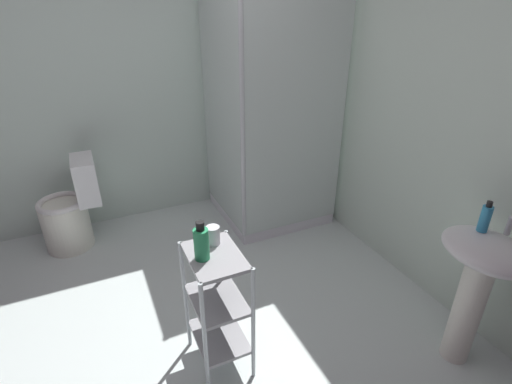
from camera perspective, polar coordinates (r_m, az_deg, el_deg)
name	(u,v)px	position (r m, az deg, el deg)	size (l,w,h in m)	color
ground_plane	(171,357)	(2.52, -12.45, -22.81)	(4.20, 4.20, 0.02)	silver
wall_back	(447,112)	(2.70, 26.50, 10.55)	(4.20, 0.14, 2.50)	silver
wall_left	(103,84)	(3.56, -21.68, 14.71)	(0.10, 4.20, 2.50)	silver
shower_stall	(264,173)	(3.50, 1.22, 2.79)	(0.92, 0.92, 2.00)	white
pedestal_sink	(478,276)	(2.37, 30.08, -10.77)	(0.46, 0.37, 0.81)	white
sink_faucet	(509,226)	(2.32, 33.43, -4.19)	(0.03, 0.03, 0.10)	silver
toilet	(71,212)	(3.51, -25.72, -2.69)	(0.37, 0.49, 0.76)	white
storage_cart	(217,301)	(2.14, -5.78, -15.84)	(0.38, 0.28, 0.74)	silver
hand_soap_bottle	(485,218)	(2.27, 30.85, -3.33)	(0.05, 0.05, 0.17)	#389ED1
body_wash_bottle_green	(201,243)	(1.88, -8.10, -7.50)	(0.07, 0.07, 0.21)	#289A5D
rinse_cup	(213,235)	(2.01, -6.39, -6.39)	(0.07, 0.07, 0.10)	silver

